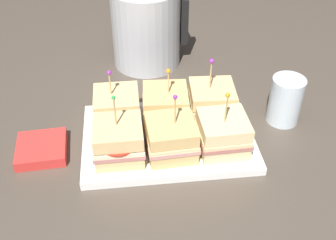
{
  "coord_description": "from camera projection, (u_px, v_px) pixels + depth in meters",
  "views": [
    {
      "loc": [
        -0.08,
        -0.7,
        0.62
      ],
      "look_at": [
        0.0,
        0.0,
        0.06
      ],
      "focal_mm": 45.0,
      "sensor_mm": 36.0,
      "label": 1
    }
  ],
  "objects": [
    {
      "name": "serving_platter",
      "position": [
        168.0,
        138.0,
        0.94
      ],
      "size": [
        0.37,
        0.26,
        0.02
      ],
      "color": "white",
      "rests_on": "ground_plane"
    },
    {
      "name": "sandwich_back_left",
      "position": [
        117.0,
        109.0,
        0.94
      ],
      "size": [
        0.1,
        0.11,
        0.14
      ],
      "color": "#DBB77A",
      "rests_on": "serving_platter"
    },
    {
      "name": "ground_plane",
      "position": [
        168.0,
        141.0,
        0.94
      ],
      "size": [
        6.0,
        6.0,
        0.0
      ],
      "primitive_type": "plane",
      "color": "#4C4238"
    },
    {
      "name": "sandwich_front_right",
      "position": [
        223.0,
        134.0,
        0.87
      ],
      "size": [
        0.11,
        0.11,
        0.15
      ],
      "color": "beige",
      "rests_on": "serving_platter"
    },
    {
      "name": "sandwich_front_center",
      "position": [
        171.0,
        138.0,
        0.86
      ],
      "size": [
        0.11,
        0.11,
        0.14
      ],
      "color": "tan",
      "rests_on": "serving_platter"
    },
    {
      "name": "sandwich_back_right",
      "position": [
        212.0,
        102.0,
        0.96
      ],
      "size": [
        0.11,
        0.11,
        0.15
      ],
      "color": "#DBB77A",
      "rests_on": "serving_platter"
    },
    {
      "name": "kettle_steel",
      "position": [
        146.0,
        26.0,
        1.14
      ],
      "size": [
        0.21,
        0.19,
        0.25
      ],
      "color": "#B7BABF",
      "rests_on": "ground_plane"
    },
    {
      "name": "sandwich_back_center",
      "position": [
        165.0,
        107.0,
        0.95
      ],
      "size": [
        0.11,
        0.11,
        0.14
      ],
      "color": "tan",
      "rests_on": "serving_platter"
    },
    {
      "name": "sandwich_front_left",
      "position": [
        119.0,
        141.0,
        0.85
      ],
      "size": [
        0.1,
        0.11,
        0.15
      ],
      "color": "#DBB77A",
      "rests_on": "serving_platter"
    },
    {
      "name": "drinking_glass",
      "position": [
        285.0,
        100.0,
        0.97
      ],
      "size": [
        0.08,
        0.08,
        0.11
      ],
      "color": "silver",
      "rests_on": "ground_plane"
    },
    {
      "name": "napkin_stack",
      "position": [
        42.0,
        149.0,
        0.9
      ],
      "size": [
        0.11,
        0.11,
        0.02
      ],
      "color": "red",
      "rests_on": "ground_plane"
    }
  ]
}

